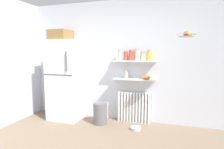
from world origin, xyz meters
TOP-DOWN VIEW (x-y plane):
  - back_wall at (0.00, 2.05)m, footprint 7.04×0.10m
  - refrigerator at (-1.27, 1.69)m, footprint 0.68×0.66m
  - radiator at (0.23, 1.92)m, footprint 0.69×0.12m
  - wall_shelf_lower at (0.23, 1.89)m, footprint 0.88×0.22m
  - wall_shelf_upper at (0.23, 1.89)m, footprint 0.88×0.22m
  - storage_jar_0 at (-0.07, 1.89)m, footprint 0.09×0.09m
  - storage_jar_1 at (0.05, 1.89)m, footprint 0.08×0.08m
  - storage_jar_2 at (0.17, 1.89)m, footprint 0.12×0.12m
  - storage_jar_3 at (0.30, 1.89)m, footprint 0.11×0.11m
  - storage_jar_4 at (0.42, 1.89)m, footprint 0.10×0.10m
  - storage_jar_5 at (0.54, 1.89)m, footprint 0.11×0.11m
  - vase at (0.06, 1.89)m, footprint 0.08×0.08m
  - shelf_bowl at (0.49, 1.89)m, footprint 0.18×0.18m
  - trash_bin at (-0.42, 1.59)m, footprint 0.28×0.28m
  - pet_food_bowl at (0.35, 1.52)m, footprint 0.21×0.21m
  - hanging_fruit_basket at (1.20, 1.43)m, footprint 0.32×0.32m

SIDE VIEW (x-z plane):
  - pet_food_bowl at x=0.35m, z-range 0.00..0.05m
  - trash_bin at x=-0.42m, z-range 0.00..0.45m
  - radiator at x=0.23m, z-range 0.00..0.65m
  - refrigerator at x=-1.27m, z-range -0.06..1.91m
  - wall_shelf_lower at x=0.23m, z-range 0.92..0.94m
  - shelf_bowl at x=0.49m, z-range 0.94..1.02m
  - vase at x=0.06m, z-range 0.94..1.12m
  - back_wall at x=0.00m, z-range 0.00..2.60m
  - wall_shelf_upper at x=0.23m, z-range 1.30..1.32m
  - storage_jar_4 at x=0.42m, z-range 1.32..1.49m
  - storage_jar_1 at x=0.05m, z-range 1.32..1.52m
  - storage_jar_5 at x=0.54m, z-range 1.32..1.54m
  - storage_jar_0 at x=-0.07m, z-range 1.32..1.54m
  - storage_jar_2 at x=0.17m, z-range 1.32..1.55m
  - storage_jar_3 at x=0.30m, z-range 1.32..1.56m
  - hanging_fruit_basket at x=1.20m, z-range 1.74..1.84m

